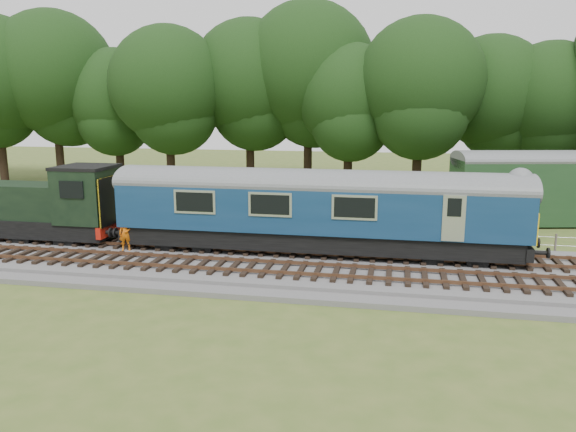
# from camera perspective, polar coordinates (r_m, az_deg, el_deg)

# --- Properties ---
(ground) EXTENTS (120.00, 120.00, 0.00)m
(ground) POSITION_cam_1_polar(r_m,az_deg,el_deg) (25.55, -8.99, -4.69)
(ground) COLOR #415A21
(ground) RESTS_ON ground
(ballast) EXTENTS (70.00, 7.00, 0.35)m
(ballast) POSITION_cam_1_polar(r_m,az_deg,el_deg) (25.50, -9.00, -4.31)
(ballast) COLOR #4C4C4F
(ballast) RESTS_ON ground
(track_north) EXTENTS (67.20, 2.40, 0.21)m
(track_north) POSITION_cam_1_polar(r_m,az_deg,el_deg) (26.71, -8.00, -3.03)
(track_north) COLOR black
(track_north) RESTS_ON ballast
(track_south) EXTENTS (67.20, 2.40, 0.21)m
(track_south) POSITION_cam_1_polar(r_m,az_deg,el_deg) (24.00, -10.33, -4.76)
(track_south) COLOR black
(track_south) RESTS_ON ballast
(fence) EXTENTS (64.00, 0.12, 1.00)m
(fence) POSITION_cam_1_polar(r_m,az_deg,el_deg) (29.67, -6.03, -2.35)
(fence) COLOR #6B6054
(fence) RESTS_ON ground
(tree_line) EXTENTS (70.00, 8.00, 18.00)m
(tree_line) POSITION_cam_1_polar(r_m,az_deg,el_deg) (46.37, 0.32, 2.68)
(tree_line) COLOR black
(tree_line) RESTS_ON ground
(dmu_railcar) EXTENTS (18.05, 2.86, 3.88)m
(dmu_railcar) POSITION_cam_1_polar(r_m,az_deg,el_deg) (25.06, 2.92, 1.25)
(dmu_railcar) COLOR black
(dmu_railcar) RESTS_ON ground
(shunter_loco) EXTENTS (8.91, 2.60, 3.38)m
(shunter_loco) POSITION_cam_1_polar(r_m,az_deg,el_deg) (30.42, -24.03, 0.86)
(shunter_loco) COLOR black
(shunter_loco) RESTS_ON ground
(worker) EXTENTS (0.69, 0.56, 1.62)m
(worker) POSITION_cam_1_polar(r_m,az_deg,el_deg) (26.81, -16.17, -1.69)
(worker) COLOR orange
(worker) RESTS_ON ballast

